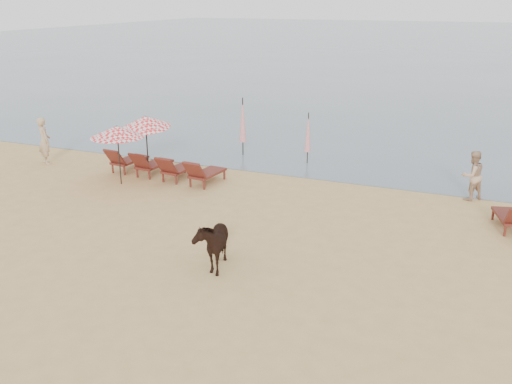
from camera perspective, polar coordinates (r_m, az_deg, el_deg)
ground at (r=11.83m, az=-9.56°, el=-12.41°), size 120.00×120.00×0.00m
sea at (r=88.83m, az=19.52°, el=14.00°), size 160.00×140.00×0.06m
lounger_cluster_left at (r=20.40m, az=-9.28°, el=2.63°), size 4.27×2.17×0.65m
umbrella_open_left_a at (r=19.66m, az=-13.72°, el=5.89°), size 1.80×1.80×2.04m
umbrella_open_left_b at (r=20.58m, az=-10.99°, el=6.90°), size 1.74×1.77×2.22m
umbrella_closed_left at (r=22.82m, az=-1.34°, el=7.18°), size 0.29×0.29×2.35m
umbrella_closed_right at (r=21.77m, az=5.23°, el=5.94°), size 0.24×0.24×1.99m
cow at (r=13.50m, az=-4.42°, el=-4.99°), size 1.11×1.65×1.27m
beachgoer_left at (r=23.20m, az=-20.40°, el=4.82°), size 0.79×0.72×1.81m
beachgoer_right_a at (r=19.10m, az=20.82°, el=1.55°), size 0.98×0.96×1.59m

